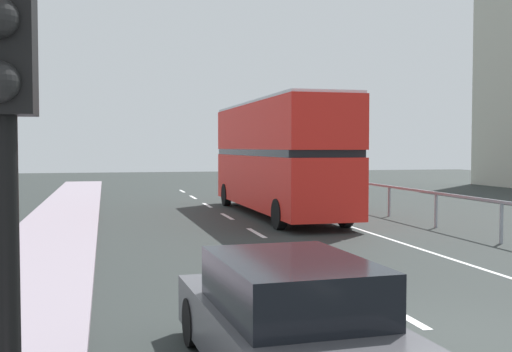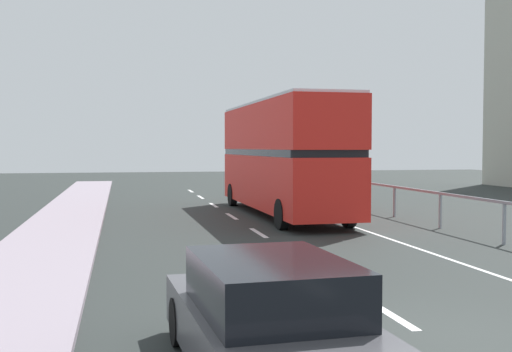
% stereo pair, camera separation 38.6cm
% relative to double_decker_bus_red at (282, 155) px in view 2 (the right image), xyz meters
% --- Properties ---
extents(ground_plane, '(74.17, 120.00, 0.10)m').
position_rel_double_decker_bus_red_xyz_m(ground_plane, '(-1.99, -15.68, -2.41)').
color(ground_plane, '#282D2C').
extents(lane_paint_markings, '(3.58, 46.00, 0.01)m').
position_rel_double_decker_bus_red_xyz_m(lane_paint_markings, '(0.10, -6.86, -2.35)').
color(lane_paint_markings, silver).
rests_on(lane_paint_markings, ground).
extents(bridge_side_railing, '(0.10, 42.00, 1.19)m').
position_rel_double_decker_bus_red_xyz_m(bridge_side_railing, '(4.07, -6.68, -1.40)').
color(bridge_side_railing, '#8E929B').
rests_on(bridge_side_railing, ground).
extents(double_decker_bus_red, '(2.69, 11.52, 4.40)m').
position_rel_double_decker_bus_red_xyz_m(double_decker_bus_red, '(0.00, 0.00, 0.00)').
color(double_decker_bus_red, red).
rests_on(double_decker_bus_red, ground).
extents(hatchback_car_near, '(2.00, 4.26, 1.41)m').
position_rel_double_decker_bus_red_xyz_m(hatchback_car_near, '(-4.53, -16.71, -1.68)').
color(hatchback_car_near, '#47474C').
rests_on(hatchback_car_near, ground).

